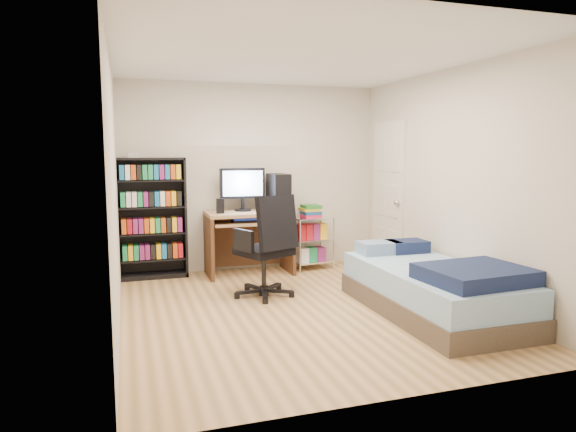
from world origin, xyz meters
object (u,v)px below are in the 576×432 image
object	(u,v)px
bed	(434,288)
computer_desk	(256,217)
media_shelf	(152,217)
office_chair	(267,264)

from	to	relation	value
bed	computer_desk	bearing A→B (deg)	118.93
media_shelf	bed	world-z (taller)	media_shelf
office_chair	bed	xyz separation A→B (m)	(1.41, -1.10, -0.10)
office_chair	computer_desk	bearing A→B (deg)	57.73
media_shelf	computer_desk	world-z (taller)	media_shelf
media_shelf	office_chair	size ratio (longest dim) A/B	1.39
office_chair	bed	distance (m)	1.79
computer_desk	bed	xyz separation A→B (m)	(1.24, -2.24, -0.49)
computer_desk	bed	size ratio (longest dim) A/B	0.67
office_chair	bed	size ratio (longest dim) A/B	0.55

